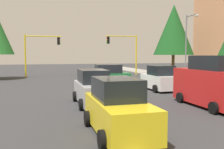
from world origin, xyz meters
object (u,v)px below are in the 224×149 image
delivery_van_red (212,83)px  car_green (107,77)px  car_yellow (118,109)px  car_silver (93,89)px  tree_roadside_mid (174,30)px  car_white (160,79)px  street_lamp_curbside (188,40)px  traffic_signal_far_left (124,47)px  traffic_signal_far_right (40,47)px

delivery_van_red → car_green: size_ratio=1.15×
car_yellow → car_silver: (-5.38, 0.19, 0.00)m
tree_roadside_mid → car_white: bearing=-34.7°
street_lamp_curbside → car_yellow: size_ratio=1.70×
car_yellow → delivery_van_red: bearing=115.5°
street_lamp_curbside → car_green: size_ratio=1.68×
traffic_signal_far_left → delivery_van_red: (21.82, -2.30, -2.68)m
traffic_signal_far_right → street_lamp_curbside: size_ratio=0.77×
car_yellow → car_silver: 5.38m
traffic_signal_far_right → car_silver: size_ratio=1.28×
street_lamp_curbside → car_silver: bearing=-52.7°
car_white → car_yellow: 11.50m
car_green → delivery_van_red: bearing=18.8°
traffic_signal_far_left → tree_roadside_mid: (6.00, 4.32, 1.89)m
traffic_signal_far_right → car_silver: 19.85m
traffic_signal_far_right → traffic_signal_far_left: bearing=90.0°
tree_roadside_mid → car_yellow: 23.28m
street_lamp_curbside → car_yellow: 19.08m
tree_roadside_mid → car_white: tree_roadside_mid is taller
delivery_van_red → car_yellow: (2.97, -6.21, -0.39)m
car_green → tree_roadside_mid: bearing=121.1°
traffic_signal_far_left → car_green: size_ratio=1.34×
tree_roadside_mid → car_green: tree_roadside_mid is taller
car_silver → delivery_van_red: bearing=68.2°
street_lamp_curbside → car_silver: 15.28m
car_yellow → car_silver: same height
car_yellow → tree_roadside_mid: bearing=145.7°
car_yellow → street_lamp_curbside: bearing=140.1°
traffic_signal_far_right → car_yellow: 25.11m
delivery_van_red → car_white: 6.59m
street_lamp_curbside → tree_roadside_mid: (-4.39, 0.80, 1.50)m
traffic_signal_far_left → car_green: (12.00, -5.65, -3.06)m
traffic_signal_far_left → traffic_signal_far_right: bearing=-90.0°
car_yellow → car_silver: size_ratio=0.99×
traffic_signal_far_left → car_green: 13.61m
car_silver → car_green: bearing=160.1°
delivery_van_red → tree_roadside_mid: bearing=157.3°
car_white → delivery_van_red: bearing=-1.9°
traffic_signal_far_left → car_yellow: size_ratio=1.36×
tree_roadside_mid → car_yellow: (18.78, -12.83, -4.95)m
traffic_signal_far_left → delivery_van_red: traffic_signal_far_left is taller
traffic_signal_far_right → delivery_van_red: bearing=22.5°
car_yellow → car_green: 13.10m
tree_roadside_mid → delivery_van_red: bearing=-22.7°
traffic_signal_far_right → car_green: traffic_signal_far_right is taller
delivery_van_red → car_green: (-9.82, -3.34, -0.38)m
traffic_signal_far_left → tree_roadside_mid: tree_roadside_mid is taller
traffic_signal_far_left → car_yellow: traffic_signal_far_left is taller
car_white → car_green: same height
traffic_signal_far_right → car_silver: traffic_signal_far_right is taller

